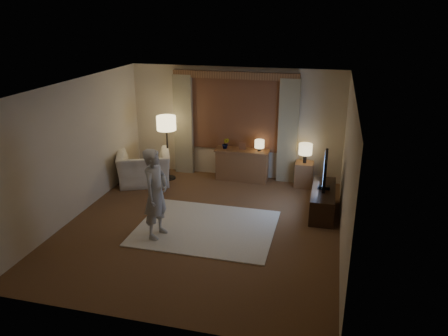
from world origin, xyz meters
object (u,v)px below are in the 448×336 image
(tv_stand, at_px, (323,201))
(person, at_px, (156,194))
(armchair, at_px, (144,168))
(sideboard, at_px, (242,165))
(side_table, at_px, (304,174))

(tv_stand, xyz_separation_m, person, (-2.79, -1.72, 0.58))
(armchair, xyz_separation_m, tv_stand, (4.05, -0.54, -0.13))
(sideboard, distance_m, armchair, 2.28)
(sideboard, xyz_separation_m, person, (-0.87, -3.08, 0.48))
(side_table, distance_m, person, 3.85)
(side_table, xyz_separation_m, tv_stand, (0.47, -1.31, -0.03))
(sideboard, height_order, side_table, sideboard)
(sideboard, bearing_deg, side_table, -1.98)
(sideboard, xyz_separation_m, armchair, (-2.13, -0.82, 0.03))
(sideboard, relative_size, armchair, 1.03)
(sideboard, xyz_separation_m, side_table, (1.45, -0.05, -0.07))
(armchair, relative_size, tv_stand, 0.84)
(armchair, bearing_deg, side_table, 168.80)
(side_table, height_order, tv_stand, side_table)
(armchair, bearing_deg, person, 95.71)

